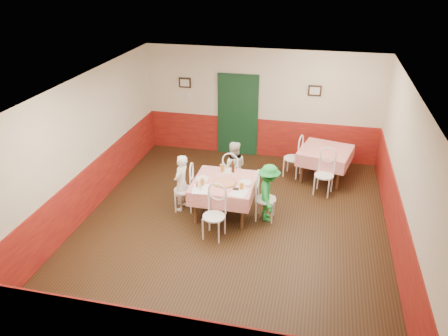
% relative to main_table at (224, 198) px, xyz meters
% --- Properties ---
extents(floor, '(7.00, 7.00, 0.00)m').
position_rel_main_table_xyz_m(floor, '(0.27, -0.39, -0.38)').
color(floor, black).
rests_on(floor, ground).
extents(ceiling, '(7.00, 7.00, 0.00)m').
position_rel_main_table_xyz_m(ceiling, '(0.27, -0.39, 2.42)').
color(ceiling, white).
rests_on(ceiling, back_wall).
extents(back_wall, '(6.00, 0.10, 2.80)m').
position_rel_main_table_xyz_m(back_wall, '(0.27, 3.11, 1.02)').
color(back_wall, beige).
rests_on(back_wall, ground).
extents(front_wall, '(6.00, 0.10, 2.80)m').
position_rel_main_table_xyz_m(front_wall, '(0.27, -3.89, 1.02)').
color(front_wall, beige).
rests_on(front_wall, ground).
extents(left_wall, '(0.10, 7.00, 2.80)m').
position_rel_main_table_xyz_m(left_wall, '(-2.73, -0.39, 1.02)').
color(left_wall, beige).
rests_on(left_wall, ground).
extents(right_wall, '(0.10, 7.00, 2.80)m').
position_rel_main_table_xyz_m(right_wall, '(3.27, -0.39, 1.02)').
color(right_wall, beige).
rests_on(right_wall, ground).
extents(wainscot_back, '(6.00, 0.03, 1.00)m').
position_rel_main_table_xyz_m(wainscot_back, '(0.27, 3.09, 0.12)').
color(wainscot_back, maroon).
rests_on(wainscot_back, ground).
extents(wainscot_left, '(0.03, 7.00, 1.00)m').
position_rel_main_table_xyz_m(wainscot_left, '(-2.71, -0.39, 0.12)').
color(wainscot_left, maroon).
rests_on(wainscot_left, ground).
extents(wainscot_right, '(0.03, 7.00, 1.00)m').
position_rel_main_table_xyz_m(wainscot_right, '(3.26, -0.39, 0.12)').
color(wainscot_right, maroon).
rests_on(wainscot_right, ground).
extents(door, '(0.96, 0.06, 2.10)m').
position_rel_main_table_xyz_m(door, '(-0.33, 3.06, 0.68)').
color(door, black).
rests_on(door, ground).
extents(picture_left, '(0.32, 0.03, 0.26)m').
position_rel_main_table_xyz_m(picture_left, '(-1.73, 3.06, 1.48)').
color(picture_left, black).
rests_on(picture_left, back_wall).
extents(picture_right, '(0.32, 0.03, 0.26)m').
position_rel_main_table_xyz_m(picture_right, '(1.57, 3.06, 1.48)').
color(picture_right, black).
rests_on(picture_right, back_wall).
extents(thermostat, '(0.10, 0.03, 0.10)m').
position_rel_main_table_xyz_m(thermostat, '(-1.63, 3.06, 1.12)').
color(thermostat, white).
rests_on(thermostat, back_wall).
extents(main_table, '(1.22, 1.22, 0.77)m').
position_rel_main_table_xyz_m(main_table, '(0.00, 0.00, 0.00)').
color(main_table, red).
rests_on(main_table, ground).
extents(second_table, '(1.35, 1.35, 0.77)m').
position_rel_main_table_xyz_m(second_table, '(1.97, 2.06, 0.00)').
color(second_table, red).
rests_on(second_table, ground).
extents(chair_left, '(0.47, 0.47, 0.90)m').
position_rel_main_table_xyz_m(chair_left, '(-0.85, 0.00, 0.08)').
color(chair_left, white).
rests_on(chair_left, ground).
extents(chair_right, '(0.42, 0.42, 0.90)m').
position_rel_main_table_xyz_m(chair_right, '(0.85, -0.00, 0.08)').
color(chair_right, white).
rests_on(chair_right, ground).
extents(chair_far, '(0.46, 0.46, 0.90)m').
position_rel_main_table_xyz_m(chair_far, '(0.00, 0.85, 0.08)').
color(chair_far, white).
rests_on(chair_far, ground).
extents(chair_near, '(0.47, 0.47, 0.90)m').
position_rel_main_table_xyz_m(chair_near, '(-0.00, -0.85, 0.08)').
color(chair_near, white).
rests_on(chair_near, ground).
extents(chair_second_a, '(0.51, 0.51, 0.90)m').
position_rel_main_table_xyz_m(chair_second_a, '(1.22, 2.06, 0.08)').
color(chair_second_a, white).
rests_on(chair_second_a, ground).
extents(chair_second_b, '(0.51, 0.51, 0.90)m').
position_rel_main_table_xyz_m(chair_second_b, '(1.97, 1.31, 0.08)').
color(chair_second_b, white).
rests_on(chair_second_b, ground).
extents(pizza, '(0.46, 0.46, 0.03)m').
position_rel_main_table_xyz_m(pizza, '(0.03, -0.08, 0.40)').
color(pizza, '#B74723').
rests_on(pizza, main_table).
extents(plate_left, '(0.25, 0.25, 0.01)m').
position_rel_main_table_xyz_m(plate_left, '(-0.45, 0.00, 0.39)').
color(plate_left, white).
rests_on(plate_left, main_table).
extents(plate_right, '(0.25, 0.25, 0.01)m').
position_rel_main_table_xyz_m(plate_right, '(0.44, 0.02, 0.39)').
color(plate_right, white).
rests_on(plate_right, main_table).
extents(plate_far, '(0.25, 0.25, 0.01)m').
position_rel_main_table_xyz_m(plate_far, '(-0.02, 0.44, 0.39)').
color(plate_far, white).
rests_on(plate_far, main_table).
extents(glass_a, '(0.08, 0.08, 0.14)m').
position_rel_main_table_xyz_m(glass_a, '(-0.37, -0.26, 0.45)').
color(glass_a, '#BF7219').
rests_on(glass_a, main_table).
extents(glass_b, '(0.07, 0.07, 0.12)m').
position_rel_main_table_xyz_m(glass_b, '(0.40, -0.25, 0.45)').
color(glass_b, '#BF7219').
rests_on(glass_b, main_table).
extents(glass_c, '(0.08, 0.08, 0.15)m').
position_rel_main_table_xyz_m(glass_c, '(-0.12, 0.40, 0.46)').
color(glass_c, '#BF7219').
rests_on(glass_c, main_table).
extents(beer_bottle, '(0.07, 0.07, 0.24)m').
position_rel_main_table_xyz_m(beer_bottle, '(0.09, 0.42, 0.51)').
color(beer_bottle, '#381C0A').
rests_on(beer_bottle, main_table).
extents(shaker_a, '(0.04, 0.04, 0.09)m').
position_rel_main_table_xyz_m(shaker_a, '(-0.39, -0.43, 0.43)').
color(shaker_a, silver).
rests_on(shaker_a, main_table).
extents(shaker_b, '(0.04, 0.04, 0.09)m').
position_rel_main_table_xyz_m(shaker_b, '(-0.35, -0.47, 0.43)').
color(shaker_b, silver).
rests_on(shaker_b, main_table).
extents(shaker_c, '(0.04, 0.04, 0.09)m').
position_rel_main_table_xyz_m(shaker_c, '(-0.46, -0.35, 0.43)').
color(shaker_c, '#B23319').
rests_on(shaker_c, main_table).
extents(menu_left, '(0.35, 0.44, 0.00)m').
position_rel_main_table_xyz_m(menu_left, '(-0.37, -0.43, 0.39)').
color(menu_left, white).
rests_on(menu_left, main_table).
extents(menu_right, '(0.38, 0.45, 0.00)m').
position_rel_main_table_xyz_m(menu_right, '(0.39, -0.37, 0.39)').
color(menu_right, white).
rests_on(menu_right, main_table).
extents(wallet, '(0.11, 0.09, 0.02)m').
position_rel_main_table_xyz_m(wallet, '(0.30, -0.29, 0.40)').
color(wallet, black).
rests_on(wallet, main_table).
extents(diner_left, '(0.37, 0.49, 1.22)m').
position_rel_main_table_xyz_m(diner_left, '(-0.90, 0.00, 0.24)').
color(diner_left, gray).
rests_on(diner_left, ground).
extents(diner_far, '(0.68, 0.58, 1.24)m').
position_rel_main_table_xyz_m(diner_far, '(0.00, 0.90, 0.24)').
color(diner_far, gray).
rests_on(diner_far, ground).
extents(diner_right, '(0.58, 0.84, 1.20)m').
position_rel_main_table_xyz_m(diner_right, '(0.90, -0.00, 0.23)').
color(diner_right, gray).
rests_on(diner_right, ground).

